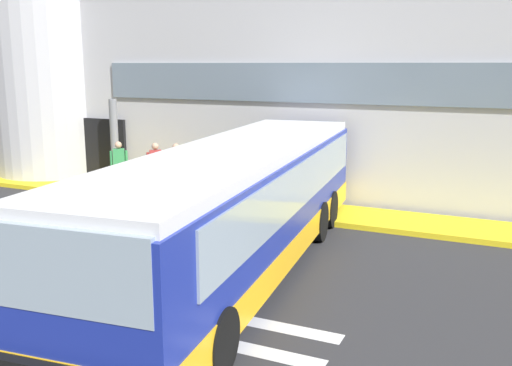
{
  "coord_description": "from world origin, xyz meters",
  "views": [
    {
      "loc": [
        6.46,
        -10.67,
        4.37
      ],
      "look_at": [
        0.76,
        1.76,
        1.5
      ],
      "focal_mm": 39.94,
      "sensor_mm": 36.0,
      "label": 1
    }
  ],
  "objects_px": {
    "bus_main_foreground": "(238,211)",
    "passenger_by_doorway": "(156,165)",
    "entry_support_column": "(115,142)",
    "passenger_near_column": "(119,162)",
    "passenger_at_curb_edge": "(176,166)"
  },
  "relations": [
    {
      "from": "bus_main_foreground",
      "to": "passenger_by_doorway",
      "type": "distance_m",
      "value": 7.57
    },
    {
      "from": "entry_support_column",
      "to": "bus_main_foreground",
      "type": "distance_m",
      "value": 9.55
    },
    {
      "from": "bus_main_foreground",
      "to": "passenger_near_column",
      "type": "bearing_deg",
      "value": 144.79
    },
    {
      "from": "entry_support_column",
      "to": "passenger_near_column",
      "type": "distance_m",
      "value": 1.24
    },
    {
      "from": "passenger_at_curb_edge",
      "to": "bus_main_foreground",
      "type": "bearing_deg",
      "value": -47.12
    },
    {
      "from": "passenger_near_column",
      "to": "passenger_at_curb_edge",
      "type": "xyz_separation_m",
      "value": [
        2.03,
        0.38,
        -0.03
      ]
    },
    {
      "from": "entry_support_column",
      "to": "passenger_near_column",
      "type": "height_order",
      "value": "entry_support_column"
    },
    {
      "from": "entry_support_column",
      "to": "passenger_at_curb_edge",
      "type": "xyz_separation_m",
      "value": [
        2.81,
        -0.42,
        -0.58
      ]
    },
    {
      "from": "passenger_near_column",
      "to": "passenger_at_curb_edge",
      "type": "distance_m",
      "value": 2.06
    },
    {
      "from": "entry_support_column",
      "to": "bus_main_foreground",
      "type": "height_order",
      "value": "entry_support_column"
    },
    {
      "from": "passenger_near_column",
      "to": "passenger_by_doorway",
      "type": "height_order",
      "value": "same"
    },
    {
      "from": "passenger_near_column",
      "to": "passenger_at_curb_edge",
      "type": "bearing_deg",
      "value": 10.51
    },
    {
      "from": "bus_main_foreground",
      "to": "passenger_near_column",
      "type": "xyz_separation_m",
      "value": [
        -6.9,
        4.87,
        -0.22
      ]
    },
    {
      "from": "passenger_near_column",
      "to": "passenger_by_doorway",
      "type": "relative_size",
      "value": 1.0
    },
    {
      "from": "entry_support_column",
      "to": "passenger_near_column",
      "type": "bearing_deg",
      "value": -45.43
    }
  ]
}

